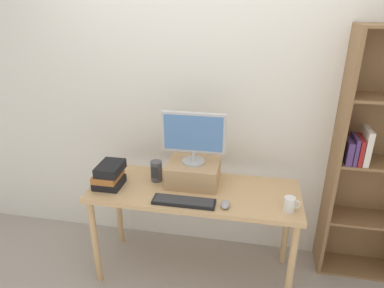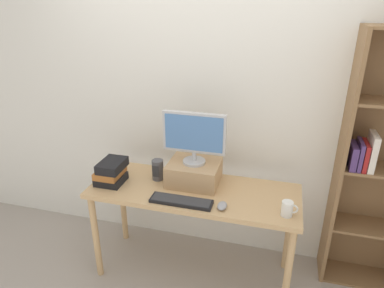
{
  "view_description": "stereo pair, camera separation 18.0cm",
  "coord_description": "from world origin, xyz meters",
  "px_view_note": "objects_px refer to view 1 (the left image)",
  "views": [
    {
      "loc": [
        0.39,
        -2.16,
        2.09
      ],
      "look_at": [
        -0.02,
        0.04,
        1.12
      ],
      "focal_mm": 32.0,
      "sensor_mm": 36.0,
      "label": 1
    },
    {
      "loc": [
        0.57,
        -2.12,
        2.09
      ],
      "look_at": [
        -0.02,
        0.04,
        1.12
      ],
      "focal_mm": 32.0,
      "sensor_mm": 36.0,
      "label": 2
    }
  ],
  "objects_px": {
    "bookshelf_unit": "(376,161)",
    "coffee_mug": "(290,204)",
    "riser_box": "(193,172)",
    "desk_speaker": "(156,171)",
    "keyboard": "(184,202)",
    "book_stack": "(109,175)",
    "computer_monitor": "(194,136)",
    "computer_mouse": "(225,204)",
    "desk": "(194,199)"
  },
  "relations": [
    {
      "from": "bookshelf_unit",
      "to": "computer_monitor",
      "type": "xyz_separation_m",
      "value": [
        -1.33,
        -0.21,
        0.18
      ]
    },
    {
      "from": "keyboard",
      "to": "coffee_mug",
      "type": "bearing_deg",
      "value": 2.89
    },
    {
      "from": "desk",
      "to": "keyboard",
      "type": "bearing_deg",
      "value": -100.52
    },
    {
      "from": "bookshelf_unit",
      "to": "desk",
      "type": "bearing_deg",
      "value": -166.75
    },
    {
      "from": "bookshelf_unit",
      "to": "riser_box",
      "type": "bearing_deg",
      "value": -171.26
    },
    {
      "from": "riser_box",
      "to": "desk",
      "type": "bearing_deg",
      "value": -76.74
    },
    {
      "from": "keyboard",
      "to": "riser_box",
      "type": "bearing_deg",
      "value": 87.65
    },
    {
      "from": "desk_speaker",
      "to": "computer_monitor",
      "type": "bearing_deg",
      "value": 4.93
    },
    {
      "from": "riser_box",
      "to": "computer_monitor",
      "type": "height_order",
      "value": "computer_monitor"
    },
    {
      "from": "desk_speaker",
      "to": "desk",
      "type": "bearing_deg",
      "value": -13.92
    },
    {
      "from": "desk",
      "to": "keyboard",
      "type": "xyz_separation_m",
      "value": [
        -0.04,
        -0.2,
        0.1
      ]
    },
    {
      "from": "bookshelf_unit",
      "to": "keyboard",
      "type": "xyz_separation_m",
      "value": [
        -1.34,
        -0.5,
        -0.19
      ]
    },
    {
      "from": "coffee_mug",
      "to": "bookshelf_unit",
      "type": "bearing_deg",
      "value": 36.56
    },
    {
      "from": "computer_monitor",
      "to": "desk_speaker",
      "type": "bearing_deg",
      "value": -175.07
    },
    {
      "from": "desk",
      "to": "computer_mouse",
      "type": "xyz_separation_m",
      "value": [
        0.25,
        -0.19,
        0.11
      ]
    },
    {
      "from": "computer_mouse",
      "to": "desk",
      "type": "bearing_deg",
      "value": 143.08
    },
    {
      "from": "riser_box",
      "to": "computer_monitor",
      "type": "bearing_deg",
      "value": -90.0
    },
    {
      "from": "computer_monitor",
      "to": "computer_mouse",
      "type": "xyz_separation_m",
      "value": [
        0.27,
        -0.29,
        -0.37
      ]
    },
    {
      "from": "bookshelf_unit",
      "to": "computer_monitor",
      "type": "height_order",
      "value": "bookshelf_unit"
    },
    {
      "from": "keyboard",
      "to": "desk_speaker",
      "type": "distance_m",
      "value": 0.39
    },
    {
      "from": "computer_mouse",
      "to": "desk_speaker",
      "type": "bearing_deg",
      "value": 154.72
    },
    {
      "from": "book_stack",
      "to": "coffee_mug",
      "type": "xyz_separation_m",
      "value": [
        1.31,
        -0.1,
        -0.03
      ]
    },
    {
      "from": "bookshelf_unit",
      "to": "coffee_mug",
      "type": "height_order",
      "value": "bookshelf_unit"
    },
    {
      "from": "computer_monitor",
      "to": "desk_speaker",
      "type": "xyz_separation_m",
      "value": [
        -0.29,
        -0.02,
        -0.31
      ]
    },
    {
      "from": "computer_monitor",
      "to": "desk",
      "type": "bearing_deg",
      "value": -76.55
    },
    {
      "from": "computer_mouse",
      "to": "desk_speaker",
      "type": "height_order",
      "value": "desk_speaker"
    },
    {
      "from": "computer_monitor",
      "to": "book_stack",
      "type": "xyz_separation_m",
      "value": [
        -0.61,
        -0.16,
        -0.3
      ]
    },
    {
      "from": "desk_speaker",
      "to": "riser_box",
      "type": "bearing_deg",
      "value": 5.23
    },
    {
      "from": "keyboard",
      "to": "desk_speaker",
      "type": "xyz_separation_m",
      "value": [
        -0.27,
        0.27,
        0.07
      ]
    },
    {
      "from": "bookshelf_unit",
      "to": "book_stack",
      "type": "xyz_separation_m",
      "value": [
        -1.94,
        -0.37,
        -0.12
      ]
    },
    {
      "from": "coffee_mug",
      "to": "computer_mouse",
      "type": "bearing_deg",
      "value": -176.49
    },
    {
      "from": "book_stack",
      "to": "desk_speaker",
      "type": "relative_size",
      "value": 1.5
    },
    {
      "from": "computer_monitor",
      "to": "book_stack",
      "type": "distance_m",
      "value": 0.7
    },
    {
      "from": "riser_box",
      "to": "desk_speaker",
      "type": "distance_m",
      "value": 0.29
    },
    {
      "from": "keyboard",
      "to": "desk",
      "type": "bearing_deg",
      "value": 79.48
    },
    {
      "from": "computer_monitor",
      "to": "keyboard",
      "type": "bearing_deg",
      "value": -92.36
    },
    {
      "from": "keyboard",
      "to": "computer_mouse",
      "type": "height_order",
      "value": "computer_mouse"
    },
    {
      "from": "desk",
      "to": "computer_mouse",
      "type": "bearing_deg",
      "value": -36.92
    },
    {
      "from": "bookshelf_unit",
      "to": "book_stack",
      "type": "height_order",
      "value": "bookshelf_unit"
    },
    {
      "from": "keyboard",
      "to": "book_stack",
      "type": "height_order",
      "value": "book_stack"
    },
    {
      "from": "computer_monitor",
      "to": "coffee_mug",
      "type": "xyz_separation_m",
      "value": [
        0.7,
        -0.26,
        -0.33
      ]
    },
    {
      "from": "computer_monitor",
      "to": "riser_box",
      "type": "bearing_deg",
      "value": 90.0
    },
    {
      "from": "computer_mouse",
      "to": "coffee_mug",
      "type": "distance_m",
      "value": 0.43
    },
    {
      "from": "desk",
      "to": "desk_speaker",
      "type": "relative_size",
      "value": 9.58
    },
    {
      "from": "riser_box",
      "to": "computer_mouse",
      "type": "distance_m",
      "value": 0.4
    },
    {
      "from": "computer_mouse",
      "to": "book_stack",
      "type": "bearing_deg",
      "value": 171.94
    },
    {
      "from": "computer_mouse",
      "to": "keyboard",
      "type": "bearing_deg",
      "value": -178.04
    },
    {
      "from": "keyboard",
      "to": "book_stack",
      "type": "bearing_deg",
      "value": 167.28
    },
    {
      "from": "riser_box",
      "to": "keyboard",
      "type": "relative_size",
      "value": 0.87
    },
    {
      "from": "desk_speaker",
      "to": "computer_mouse",
      "type": "bearing_deg",
      "value": -25.28
    }
  ]
}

